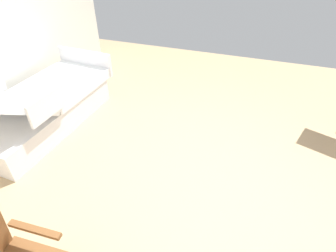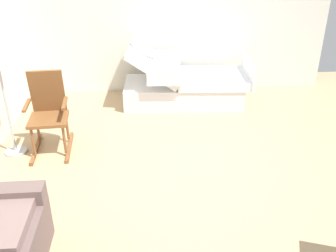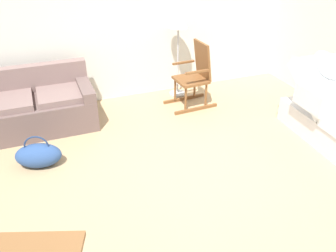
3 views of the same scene
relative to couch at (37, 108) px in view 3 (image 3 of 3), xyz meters
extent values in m
plane|color=tan|center=(1.69, -1.98, -0.31)|extent=(6.89, 6.89, 0.00)
cube|color=silver|center=(1.69, 0.63, 1.04)|extent=(5.71, 0.10, 2.70)
cube|color=white|center=(3.85, -1.56, 0.38)|extent=(0.96, 0.91, 0.65)
ellipsoid|color=white|center=(3.86, -1.40, 0.63)|extent=(0.37, 0.49, 0.39)
cube|color=silver|center=(3.34, -1.72, 0.32)|extent=(0.07, 0.56, 0.28)
cylinder|color=black|center=(3.51, -1.23, -0.26)|extent=(0.10, 0.10, 0.10)
cylinder|color=black|center=(4.23, -1.27, -0.26)|extent=(0.10, 0.10, 0.10)
cube|color=#68534F|center=(0.00, -0.03, -0.08)|extent=(1.60, 0.86, 0.45)
cube|color=#7F6660|center=(-0.37, -0.07, 0.18)|extent=(0.67, 0.65, 0.10)
cube|color=#7F6660|center=(0.37, -0.07, 0.18)|extent=(0.67, 0.65, 0.10)
cube|color=#7F6660|center=(0.00, 0.31, 0.34)|extent=(1.60, 0.17, 0.40)
cube|color=#68534F|center=(0.71, -0.03, -0.01)|extent=(0.18, 0.85, 0.60)
cube|color=brown|center=(2.36, 0.06, -0.28)|extent=(0.76, 0.08, 0.05)
cube|color=brown|center=(2.38, -0.37, -0.28)|extent=(0.76, 0.08, 0.05)
cylinder|color=brown|center=(2.20, -0.35, -0.06)|extent=(0.04, 0.04, 0.40)
cylinder|color=brown|center=(2.18, 0.03, -0.06)|extent=(0.04, 0.04, 0.40)
cylinder|color=brown|center=(2.57, -0.33, -0.06)|extent=(0.04, 0.04, 0.40)
cylinder|color=brown|center=(2.54, 0.05, -0.06)|extent=(0.04, 0.04, 0.40)
cube|color=brown|center=(2.37, -0.15, 0.14)|extent=(0.49, 0.51, 0.04)
cube|color=brown|center=(2.57, -0.14, 0.44)|extent=(0.14, 0.44, 0.60)
cube|color=brown|center=(2.36, -0.38, 0.36)|extent=(0.39, 0.07, 0.03)
cube|color=brown|center=(2.34, 0.08, 0.36)|extent=(0.39, 0.07, 0.03)
cylinder|color=#B2B5BA|center=(2.34, 0.32, -0.29)|extent=(0.28, 0.28, 0.03)
cylinder|color=#B2B5BA|center=(2.34, 0.32, 0.30)|extent=(0.03, 0.03, 1.15)
cone|color=beige|center=(2.34, 0.32, 1.02)|extent=(0.34, 0.34, 0.30)
ellipsoid|color=#2D4C84|center=(-0.07, -1.02, -0.16)|extent=(0.63, 0.46, 0.30)
torus|color=navy|center=(-0.07, -1.02, -0.03)|extent=(0.29, 0.10, 0.30)
camera|label=1|loc=(1.20, 0.28, 1.98)|focal=28.74mm
camera|label=2|loc=(-2.11, -1.33, 2.28)|focal=40.81mm
camera|label=3|loc=(0.12, -4.94, 2.33)|focal=37.75mm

